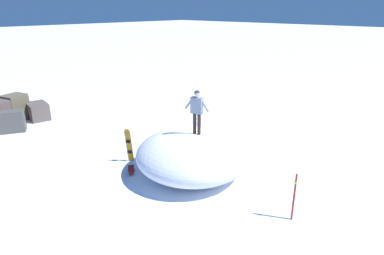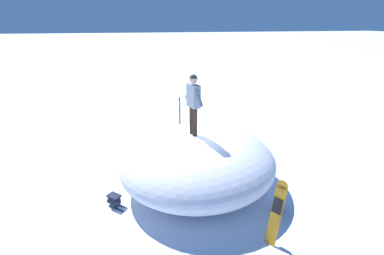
% 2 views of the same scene
% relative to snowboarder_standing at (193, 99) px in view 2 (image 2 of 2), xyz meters
% --- Properties ---
extents(ground, '(240.00, 240.00, 0.00)m').
position_rel_snowboarder_standing_xyz_m(ground, '(-0.03, -0.28, -2.80)').
color(ground, white).
extents(snow_mound, '(6.60, 6.64, 1.71)m').
position_rel_snowboarder_standing_xyz_m(snow_mound, '(0.08, 0.13, -1.94)').
color(snow_mound, white).
rests_on(snow_mound, ground).
extents(snowboarder_standing, '(1.06, 0.34, 1.80)m').
position_rel_snowboarder_standing_xyz_m(snowboarder_standing, '(0.00, 0.00, 0.00)').
color(snowboarder_standing, black).
rests_on(snowboarder_standing, snow_mound).
extents(snowboard_primary_upright, '(0.38, 0.40, 1.62)m').
position_rel_snowboarder_standing_xyz_m(snowboard_primary_upright, '(2.80, 1.33, -1.96)').
color(snowboard_primary_upright, orange).
rests_on(snowboard_primary_upright, ground).
extents(backpack_near, '(0.58, 0.60, 0.37)m').
position_rel_snowboarder_standing_xyz_m(backpack_near, '(0.67, -2.42, -2.61)').
color(backpack_near, '#1E2333').
rests_on(backpack_near, ground).
extents(backpack_far, '(0.62, 0.55, 0.32)m').
position_rel_snowboarder_standing_xyz_m(backpack_far, '(1.86, 1.98, -2.63)').
color(backpack_far, maroon).
rests_on(backpack_far, ground).
extents(trail_marker_pole, '(0.10, 0.10, 1.66)m').
position_rel_snowboarder_standing_xyz_m(trail_marker_pole, '(-4.46, 0.32, -1.92)').
color(trail_marker_pole, '#A51E19').
rests_on(trail_marker_pole, ground).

